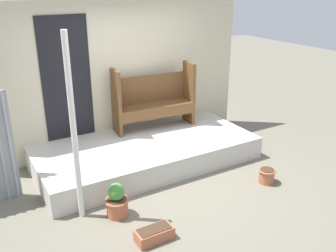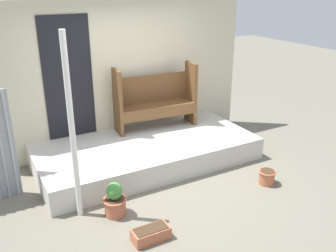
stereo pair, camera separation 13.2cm
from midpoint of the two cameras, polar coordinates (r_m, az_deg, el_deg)
name	(u,v)px [view 2 (the right image)]	position (r m, az deg, el deg)	size (l,w,h in m)	color
ground_plane	(164,186)	(5.65, 0.13, -9.15)	(24.00, 24.00, 0.00)	#706B5B
porch_slab	(147,152)	(6.28, -2.63, -3.95)	(3.58, 1.69, 0.37)	beige
house_wall	(122,76)	(6.64, -6.50, 7.62)	(4.78, 0.08, 2.60)	beige
support_post	(72,131)	(4.61, -13.62, -0.68)	(0.07, 0.07, 2.37)	white
bench	(155,98)	(6.65, -1.42, 4.33)	(1.48, 0.52, 1.13)	brown
flower_pot_left	(115,201)	(4.97, -7.31, -11.27)	(0.32, 0.32, 0.47)	#B26042
flower_pot_middle	(267,176)	(5.86, 15.47, -7.42)	(0.27, 0.27, 0.22)	#B26042
planter_box_rect	(151,234)	(4.59, -1.77, -16.13)	(0.45, 0.22, 0.16)	#B26042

